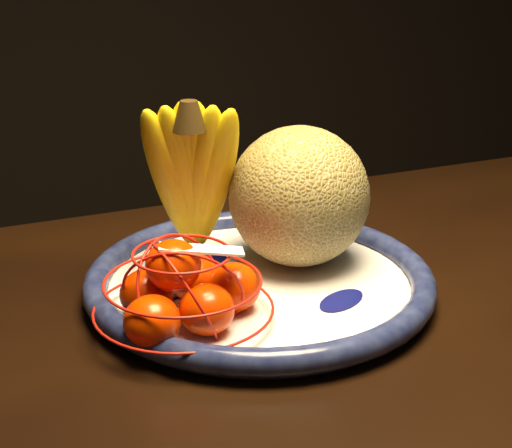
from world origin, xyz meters
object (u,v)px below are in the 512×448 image
object	(u,v)px
fruit_bowl	(259,281)
mandarin_bag	(185,292)
banana_bunch	(192,173)
cantaloupe	(299,196)

from	to	relation	value
fruit_bowl	mandarin_bag	world-z (taller)	mandarin_bag
banana_bunch	cantaloupe	bearing A→B (deg)	-2.31
cantaloupe	mandarin_bag	bearing A→B (deg)	-149.39
cantaloupe	banana_bunch	distance (m)	0.11
fruit_bowl	mandarin_bag	bearing A→B (deg)	-149.78
fruit_bowl	banana_bunch	bearing A→B (deg)	123.06
cantaloupe	mandarin_bag	size ratio (longest dim) A/B	0.72
mandarin_bag	cantaloupe	bearing A→B (deg)	30.61
banana_bunch	fruit_bowl	bearing A→B (deg)	-39.24
fruit_bowl	mandarin_bag	size ratio (longest dim) A/B	1.72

